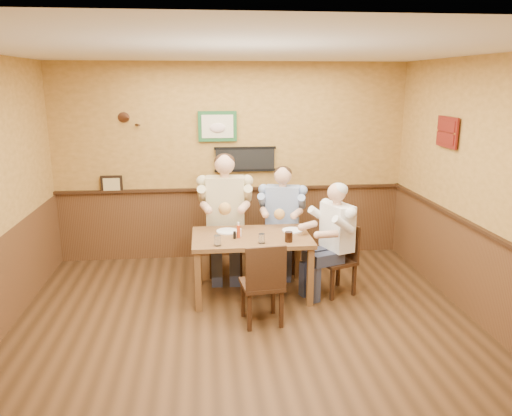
{
  "coord_description": "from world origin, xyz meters",
  "views": [
    {
      "loc": [
        -0.41,
        -4.59,
        2.53
      ],
      "look_at": [
        0.19,
        1.0,
        1.1
      ],
      "focal_mm": 35.0,
      "sensor_mm": 36.0,
      "label": 1
    }
  ],
  "objects_px": {
    "chair_back_right": "(282,238)",
    "pepper_shaker": "(235,235)",
    "water_glass_left": "(218,241)",
    "water_glass_mid": "(262,239)",
    "chair_near_side": "(262,282)",
    "diner_tan_shirt": "(225,221)",
    "chair_back_left": "(226,237)",
    "diner_blue_polo": "(282,224)",
    "salt_shaker": "(240,232)",
    "cola_tumbler": "(289,237)",
    "hot_sauce_bottle": "(238,231)",
    "diner_white_elder": "(336,245)",
    "dining_table": "(251,243)",
    "chair_right_end": "(336,259)"
  },
  "relations": [
    {
      "from": "diner_tan_shirt",
      "to": "diner_white_elder",
      "type": "bearing_deg",
      "value": -28.98
    },
    {
      "from": "chair_back_left",
      "to": "hot_sauce_bottle",
      "type": "height_order",
      "value": "chair_back_left"
    },
    {
      "from": "chair_right_end",
      "to": "pepper_shaker",
      "type": "height_order",
      "value": "chair_right_end"
    },
    {
      "from": "chair_back_left",
      "to": "hot_sauce_bottle",
      "type": "distance_m",
      "value": 0.88
    },
    {
      "from": "chair_back_left",
      "to": "diner_blue_polo",
      "type": "xyz_separation_m",
      "value": [
        0.77,
        0.03,
        0.14
      ]
    },
    {
      "from": "chair_near_side",
      "to": "diner_tan_shirt",
      "type": "xyz_separation_m",
      "value": [
        -0.31,
        1.48,
        0.27
      ]
    },
    {
      "from": "pepper_shaker",
      "to": "water_glass_mid",
      "type": "bearing_deg",
      "value": -34.59
    },
    {
      "from": "diner_tan_shirt",
      "to": "pepper_shaker",
      "type": "height_order",
      "value": "diner_tan_shirt"
    },
    {
      "from": "cola_tumbler",
      "to": "pepper_shaker",
      "type": "bearing_deg",
      "value": 163.47
    },
    {
      "from": "diner_tan_shirt",
      "to": "chair_back_right",
      "type": "bearing_deg",
      "value": 5.21
    },
    {
      "from": "water_glass_left",
      "to": "salt_shaker",
      "type": "distance_m",
      "value": 0.42
    },
    {
      "from": "water_glass_mid",
      "to": "salt_shaker",
      "type": "bearing_deg",
      "value": 127.96
    },
    {
      "from": "chair_back_left",
      "to": "diner_white_elder",
      "type": "bearing_deg",
      "value": -28.98
    },
    {
      "from": "chair_back_right",
      "to": "diner_white_elder",
      "type": "xyz_separation_m",
      "value": [
        0.53,
        -0.84,
        0.16
      ]
    },
    {
      "from": "hot_sauce_bottle",
      "to": "pepper_shaker",
      "type": "distance_m",
      "value": 0.07
    },
    {
      "from": "chair_right_end",
      "to": "pepper_shaker",
      "type": "xyz_separation_m",
      "value": [
        -1.23,
        -0.03,
        0.36
      ]
    },
    {
      "from": "chair_back_right",
      "to": "diner_tan_shirt",
      "type": "relative_size",
      "value": 0.62
    },
    {
      "from": "diner_white_elder",
      "to": "diner_blue_polo",
      "type": "bearing_deg",
      "value": -168.93
    },
    {
      "from": "dining_table",
      "to": "cola_tumbler",
      "type": "bearing_deg",
      "value": -34.54
    },
    {
      "from": "hot_sauce_bottle",
      "to": "water_glass_mid",
      "type": "bearing_deg",
      "value": -43.42
    },
    {
      "from": "dining_table",
      "to": "water_glass_mid",
      "type": "distance_m",
      "value": 0.34
    },
    {
      "from": "diner_tan_shirt",
      "to": "water_glass_left",
      "type": "bearing_deg",
      "value": -94.29
    },
    {
      "from": "water_glass_left",
      "to": "cola_tumbler",
      "type": "bearing_deg",
      "value": 3.91
    },
    {
      "from": "chair_near_side",
      "to": "water_glass_left",
      "type": "relative_size",
      "value": 7.71
    },
    {
      "from": "chair_back_left",
      "to": "pepper_shaker",
      "type": "height_order",
      "value": "chair_back_left"
    },
    {
      "from": "chair_back_left",
      "to": "pepper_shaker",
      "type": "relative_size",
      "value": 11.72
    },
    {
      "from": "chair_back_right",
      "to": "pepper_shaker",
      "type": "xyz_separation_m",
      "value": [
        -0.7,
        -0.87,
        0.34
      ]
    },
    {
      "from": "diner_tan_shirt",
      "to": "chair_back_left",
      "type": "bearing_deg",
      "value": 0.0
    },
    {
      "from": "water_glass_left",
      "to": "water_glass_mid",
      "type": "xyz_separation_m",
      "value": [
        0.5,
        0.03,
        -0.0
      ]
    },
    {
      "from": "water_glass_left",
      "to": "pepper_shaker",
      "type": "xyz_separation_m",
      "value": [
        0.21,
        0.24,
        -0.02
      ]
    },
    {
      "from": "diner_blue_polo",
      "to": "water_glass_mid",
      "type": "bearing_deg",
      "value": -96.66
    },
    {
      "from": "diner_blue_polo",
      "to": "salt_shaker",
      "type": "bearing_deg",
      "value": -114.8
    },
    {
      "from": "salt_shaker",
      "to": "diner_tan_shirt",
      "type": "bearing_deg",
      "value": 100.2
    },
    {
      "from": "chair_right_end",
      "to": "salt_shaker",
      "type": "bearing_deg",
      "value": -113.88
    },
    {
      "from": "diner_tan_shirt",
      "to": "diner_white_elder",
      "type": "distance_m",
      "value": 1.53
    },
    {
      "from": "cola_tumbler",
      "to": "hot_sauce_bottle",
      "type": "height_order",
      "value": "hot_sauce_bottle"
    },
    {
      "from": "dining_table",
      "to": "salt_shaker",
      "type": "relative_size",
      "value": 14.88
    },
    {
      "from": "chair_near_side",
      "to": "pepper_shaker",
      "type": "xyz_separation_m",
      "value": [
        -0.24,
        0.64,
        0.34
      ]
    },
    {
      "from": "chair_back_right",
      "to": "water_glass_mid",
      "type": "distance_m",
      "value": 1.2
    },
    {
      "from": "water_glass_mid",
      "to": "pepper_shaker",
      "type": "distance_m",
      "value": 0.36
    },
    {
      "from": "water_glass_left",
      "to": "chair_back_right",
      "type": "bearing_deg",
      "value": 50.55
    },
    {
      "from": "chair_near_side",
      "to": "water_glass_left",
      "type": "distance_m",
      "value": 0.7
    },
    {
      "from": "chair_near_side",
      "to": "water_glass_mid",
      "type": "bearing_deg",
      "value": -103.04
    },
    {
      "from": "dining_table",
      "to": "hot_sauce_bottle",
      "type": "distance_m",
      "value": 0.25
    },
    {
      "from": "cola_tumbler",
      "to": "hot_sauce_bottle",
      "type": "xyz_separation_m",
      "value": [
        -0.56,
        0.21,
        0.03
      ]
    },
    {
      "from": "water_glass_mid",
      "to": "water_glass_left",
      "type": "bearing_deg",
      "value": -176.18
    },
    {
      "from": "cola_tumbler",
      "to": "pepper_shaker",
      "type": "xyz_separation_m",
      "value": [
        -0.61,
        0.18,
        -0.01
      ]
    },
    {
      "from": "chair_near_side",
      "to": "salt_shaker",
      "type": "relative_size",
      "value": 9.74
    },
    {
      "from": "chair_right_end",
      "to": "chair_back_left",
      "type": "bearing_deg",
      "value": -143.04
    },
    {
      "from": "pepper_shaker",
      "to": "chair_near_side",
      "type": "bearing_deg",
      "value": -69.07
    }
  ]
}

